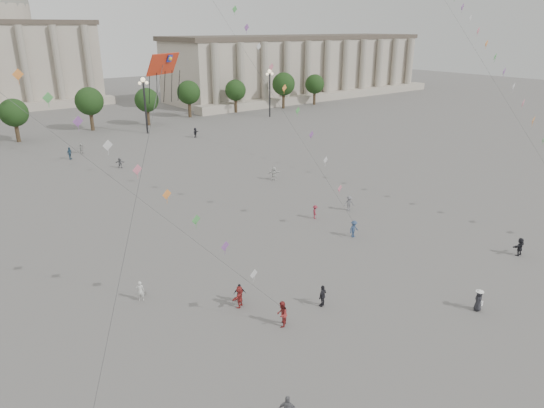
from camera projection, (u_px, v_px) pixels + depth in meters
ground at (366, 325)px, 33.82m from camera, size 360.00×360.00×0.00m
hall_east at (301, 66)px, 143.68m from camera, size 84.00×26.22×17.20m
tree_row at (51, 108)px, 89.96m from camera, size 137.12×5.12×8.00m
lamp_post_mid_east at (144, 95)px, 91.93m from camera, size 2.00×0.90×10.65m
lamp_post_far_east at (270, 84)px, 109.11m from camera, size 2.00×0.90×10.65m
person_crowd_0 at (70, 153)px, 75.71m from camera, size 1.19×1.03×1.92m
person_crowd_3 at (520, 247)px, 43.88m from camera, size 1.62×0.64×1.71m
person_crowd_4 at (81, 148)px, 79.29m from camera, size 1.64×1.16×1.71m
person_crowd_6 at (349, 203)px, 54.54m from camera, size 1.31×1.15×1.76m
person_crowd_7 at (274, 173)px, 65.49m from camera, size 1.77×1.23×1.84m
person_crowd_8 at (315, 212)px, 52.39m from camera, size 0.99×1.12×1.50m
person_crowd_9 at (195, 133)px, 90.67m from camera, size 1.71×1.42×1.84m
person_crowd_12 at (120, 163)px, 71.18m from camera, size 1.45×1.19×1.56m
person_crowd_13 at (140, 291)px, 36.61m from camera, size 0.72×0.64×1.65m
tourist_1 at (240, 293)px, 36.40m from camera, size 0.96×0.76×1.53m
tourist_2 at (239, 297)px, 35.80m from camera, size 1.60×1.25×1.70m
tourist_4 at (323, 296)px, 35.89m from camera, size 1.09×0.73×1.71m
kite_flyer_0 at (282, 314)px, 33.43m from camera, size 1.17×1.15×1.90m
kite_flyer_1 at (354, 229)px, 47.70m from camera, size 1.16×0.72×1.73m
hat_person at (479, 300)px, 35.33m from camera, size 0.95×0.80×1.69m
dragon_kite at (163, 83)px, 23.81m from camera, size 6.47×6.42×22.55m
kite_train_east at (455, 2)px, 60.57m from camera, size 19.31×43.74×62.03m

